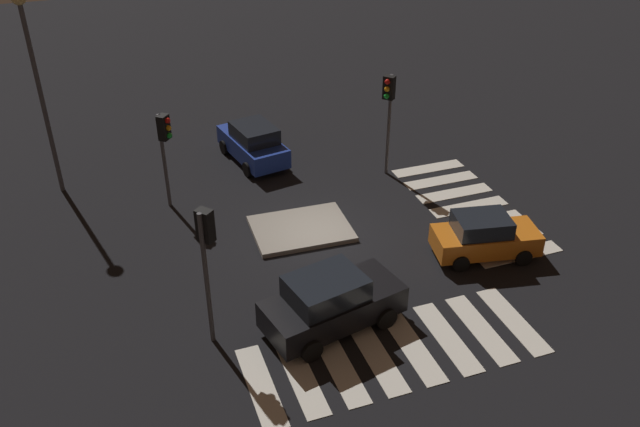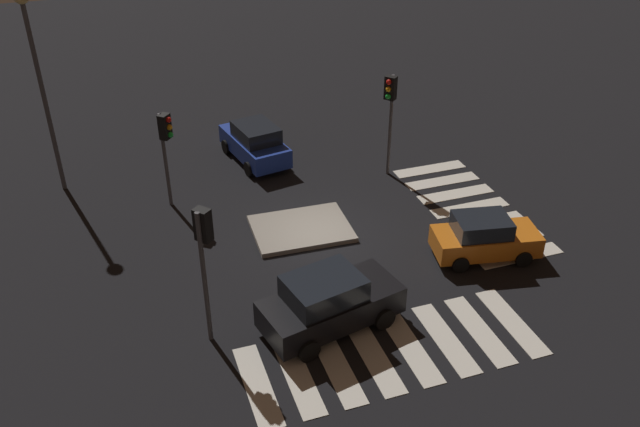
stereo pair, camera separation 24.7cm
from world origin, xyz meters
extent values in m
plane|color=black|center=(0.00, 0.00, 0.00)|extent=(80.00, 80.00, 0.00)
cube|color=gray|center=(-0.53, 0.61, 0.09)|extent=(3.68, 2.83, 0.18)
cube|color=black|center=(-1.28, -4.74, 0.74)|extent=(4.56, 2.69, 0.87)
cube|color=black|center=(-1.54, -4.79, 1.53)|extent=(2.49, 2.09, 0.71)
cylinder|color=black|center=(-0.18, -3.58, 0.34)|extent=(0.72, 0.39, 0.69)
cylinder|color=black|center=(0.20, -5.34, 0.34)|extent=(0.72, 0.39, 0.69)
cylinder|color=black|center=(-2.77, -4.14, 0.34)|extent=(0.72, 0.39, 0.69)
cylinder|color=black|center=(-2.39, -5.89, 0.34)|extent=(0.72, 0.39, 0.69)
sphere|color=#F2EABF|center=(0.65, -3.81, 0.74)|extent=(0.23, 0.23, 0.23)
sphere|color=#F2EABF|center=(0.87, -4.79, 0.74)|extent=(0.23, 0.23, 0.23)
cube|color=orange|center=(5.04, -3.03, 0.62)|extent=(3.84, 2.21, 0.74)
cube|color=black|center=(4.82, -2.99, 1.29)|extent=(2.08, 1.73, 0.60)
cylinder|color=black|center=(6.28, -2.50, 0.29)|extent=(0.61, 0.32, 0.58)
cylinder|color=black|center=(6.00, -3.99, 0.29)|extent=(0.61, 0.32, 0.58)
cylinder|color=black|center=(4.08, -2.07, 0.29)|extent=(0.61, 0.32, 0.58)
cylinder|color=black|center=(3.79, -3.57, 0.29)|extent=(0.61, 0.32, 0.58)
sphere|color=#F2EABF|center=(6.86, -2.95, 0.62)|extent=(0.19, 0.19, 0.19)
sphere|color=#F2EABF|center=(6.70, -3.78, 0.62)|extent=(0.19, 0.19, 0.19)
cube|color=#1E389E|center=(-0.71, 6.82, 0.69)|extent=(2.42, 4.25, 0.82)
cube|color=black|center=(-0.66, 6.58, 1.43)|extent=(1.91, 2.30, 0.66)
cylinder|color=black|center=(-1.76, 7.89, 0.32)|extent=(0.35, 0.68, 0.64)
cylinder|color=black|center=(-0.11, 8.19, 0.32)|extent=(0.35, 0.68, 0.64)
cylinder|color=black|center=(-1.31, 5.44, 0.32)|extent=(0.35, 0.68, 0.64)
cylinder|color=black|center=(0.35, 5.75, 0.32)|extent=(0.35, 0.68, 0.64)
sphere|color=#F2EABF|center=(-1.53, 8.66, 0.69)|extent=(0.21, 0.21, 0.21)
sphere|color=#F2EABF|center=(-0.60, 8.84, 0.69)|extent=(0.21, 0.21, 0.21)
cylinder|color=#47474C|center=(-4.86, -4.14, 2.21)|extent=(0.14, 0.14, 4.41)
cube|color=black|center=(-4.72, -4.02, 3.93)|extent=(0.53, 0.54, 0.96)
sphere|color=red|center=(-4.57, -3.89, 4.23)|extent=(0.22, 0.22, 0.22)
sphere|color=orange|center=(-4.57, -3.89, 3.93)|extent=(0.22, 0.22, 0.22)
sphere|color=green|center=(-4.57, -3.89, 3.63)|extent=(0.22, 0.22, 0.22)
cylinder|color=#47474C|center=(4.36, 3.71, 2.21)|extent=(0.14, 0.14, 4.42)
cube|color=black|center=(4.22, 3.60, 3.94)|extent=(0.53, 0.54, 0.96)
sphere|color=red|center=(4.07, 3.47, 4.24)|extent=(0.22, 0.22, 0.22)
sphere|color=orange|center=(4.07, 3.47, 3.94)|extent=(0.22, 0.22, 0.22)
sphere|color=green|center=(4.07, 3.47, 3.64)|extent=(0.22, 0.22, 0.22)
cylinder|color=#47474C|center=(-4.83, 4.14, 1.94)|extent=(0.14, 0.14, 3.87)
cube|color=black|center=(-4.69, 4.02, 3.39)|extent=(0.53, 0.54, 0.96)
sphere|color=red|center=(-4.54, 3.89, 3.69)|extent=(0.22, 0.22, 0.22)
sphere|color=orange|center=(-4.54, 3.89, 3.39)|extent=(0.22, 0.22, 0.22)
sphere|color=green|center=(-4.54, 3.89, 3.09)|extent=(0.22, 0.22, 0.22)
cylinder|color=#47474C|center=(-8.81, 6.87, 3.80)|extent=(0.18, 0.18, 7.60)
cube|color=silver|center=(-4.02, -6.42, 0.01)|extent=(0.70, 3.20, 0.02)
cube|color=silver|center=(-2.87, -6.42, 0.01)|extent=(0.70, 3.20, 0.02)
cube|color=silver|center=(-1.72, -6.42, 0.01)|extent=(0.70, 3.20, 0.02)
cube|color=silver|center=(-0.57, -6.42, 0.01)|extent=(0.70, 3.20, 0.02)
cube|color=silver|center=(0.58, -6.42, 0.01)|extent=(0.70, 3.20, 0.02)
cube|color=silver|center=(1.73, -6.42, 0.01)|extent=(0.70, 3.20, 0.02)
cube|color=silver|center=(2.88, -6.42, 0.01)|extent=(0.70, 3.20, 0.02)
cube|color=silver|center=(4.02, -6.42, 0.01)|extent=(0.70, 3.20, 0.02)
cube|color=silver|center=(6.25, -3.45, 0.01)|extent=(3.20, 0.70, 0.02)
cube|color=silver|center=(6.25, -2.30, 0.01)|extent=(3.20, 0.70, 0.02)
cube|color=silver|center=(6.25, -1.15, 0.01)|extent=(3.20, 0.70, 0.02)
cube|color=silver|center=(6.25, 0.00, 0.01)|extent=(3.20, 0.70, 0.02)
cube|color=silver|center=(6.25, 1.15, 0.01)|extent=(3.20, 0.70, 0.02)
cube|color=silver|center=(6.25, 2.30, 0.01)|extent=(3.20, 0.70, 0.02)
cube|color=silver|center=(6.25, 3.45, 0.01)|extent=(3.20, 0.70, 0.02)
camera|label=1|loc=(-6.92, -19.26, 13.59)|focal=37.51mm
camera|label=2|loc=(-6.68, -19.34, 13.59)|focal=37.51mm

